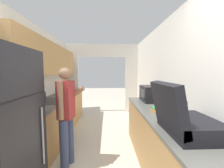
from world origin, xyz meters
name	(u,v)px	position (x,y,z in m)	size (l,w,h in m)	color
wall_left	(32,73)	(-1.26, 2.01, 1.48)	(0.38, 6.72, 2.50)	white
wall_right	(176,87)	(1.34, 1.56, 1.25)	(0.06, 6.72, 2.50)	white
wall_far_with_doorway	(102,73)	(0.00, 4.35, 1.45)	(3.02, 0.06, 2.50)	white
counter_left	(60,113)	(-1.01, 2.79, 0.45)	(0.62, 3.11, 0.90)	#B2844C
counter_right	(160,140)	(1.01, 1.33, 0.45)	(0.62, 2.42, 0.90)	#B2844C
range_oven	(52,121)	(-1.00, 2.20, 0.45)	(0.66, 0.77, 1.04)	black
person	(66,115)	(-0.45, 1.43, 0.83)	(0.51, 0.43, 1.57)	#384266
suitcase	(182,119)	(0.93, 0.61, 1.04)	(0.55, 0.59, 0.51)	black
microwave	(151,94)	(1.10, 2.11, 1.05)	(0.38, 0.54, 0.32)	black
book_stack	(158,110)	(0.98, 1.36, 0.92)	(0.20, 0.29, 0.06)	#C67028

